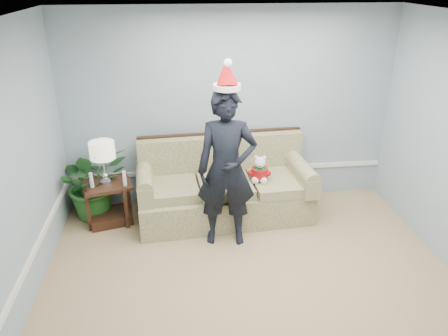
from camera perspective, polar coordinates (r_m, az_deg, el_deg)
room_shell at (r=3.70m, az=5.63°, el=-3.44°), size 4.54×5.04×2.74m
wainscot_trim at (r=5.11m, az=-10.71°, el=-6.93°), size 4.49×4.99×0.06m
sofa at (r=5.90m, az=-0.05°, el=-2.77°), size 2.33×1.13×1.06m
side_table at (r=5.99m, az=-14.72°, el=-4.90°), size 0.70×0.63×0.57m
table_lamp at (r=5.67m, az=-15.61°, el=2.02°), size 0.32×0.32×0.56m
candle_pair at (r=5.70m, az=-14.91°, el=-1.50°), size 0.46×0.05×0.20m
houseplant at (r=6.08m, az=-16.71°, el=-1.77°), size 1.16×1.12×0.99m
man at (r=5.08m, az=0.35°, el=-0.21°), size 0.74×0.53×1.91m
santa_hat at (r=4.75m, az=0.36°, el=12.01°), size 0.31×0.34×0.35m
teddy_bear at (r=5.69m, az=4.68°, el=-0.49°), size 0.26×0.27×0.36m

